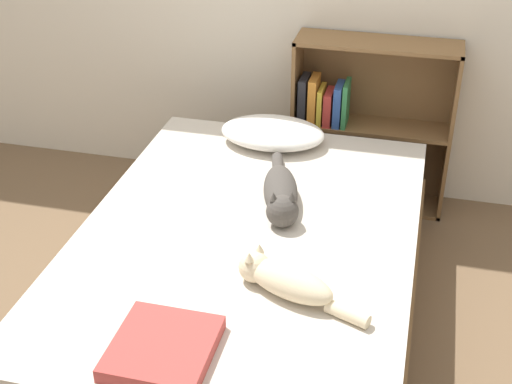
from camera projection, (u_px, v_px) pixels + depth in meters
name	position (u px, v px, depth m)	size (l,w,h in m)	color
ground_plane	(248.00, 325.00, 3.16)	(8.00, 8.00, 0.00)	brown
bed	(247.00, 281.00, 3.03)	(1.39, 2.01, 0.50)	brown
pillow	(273.00, 133.00, 3.55)	(0.52, 0.35, 0.12)	white
cat_light	(284.00, 279.00, 2.53)	(0.50, 0.26, 0.14)	beige
cat_dark	(281.00, 194.00, 3.03)	(0.25, 0.60, 0.16)	#47423D
bookshelf	(364.00, 119.00, 3.86)	(0.85, 0.26, 0.94)	brown
blanket_fold	(163.00, 348.00, 2.28)	(0.32, 0.34, 0.05)	#B2423D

